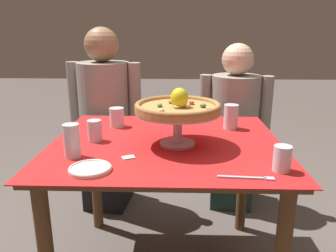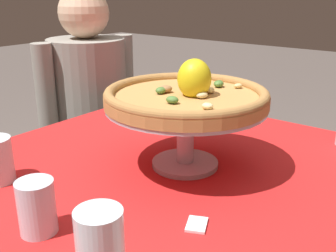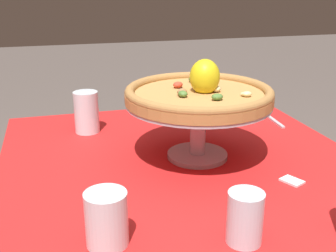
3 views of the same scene
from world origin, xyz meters
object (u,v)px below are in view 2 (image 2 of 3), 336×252
Objects in this scene: sugar_packet at (197,224)px; water_glass_side_left at (36,210)px; diner_right at (91,125)px; water_glass_back_right at (169,101)px; pizza at (187,95)px; pizza_stand at (186,121)px.

water_glass_side_left is at bearing 131.09° from sugar_packet.
water_glass_side_left is 1.09m from diner_right.
water_glass_back_right is at bearing 42.40° from sugar_packet.
sugar_packet is (-0.20, -0.17, -0.18)m from pizza.
water_glass_back_right is (0.66, 0.22, 0.01)m from water_glass_side_left.
water_glass_back_right is 2.57× the size of sugar_packet.
water_glass_side_left is 1.98× the size of sugar_packet.
water_glass_side_left reaches higher than sugar_packet.
pizza is at bearing -116.02° from diner_right.
water_glass_side_left is 0.09× the size of diner_right.
water_glass_side_left is at bearing 173.14° from pizza_stand.
diner_right reaches higher than water_glass_back_right.
water_glass_side_left is at bearing -161.64° from water_glass_back_right.
water_glass_side_left is 0.29m from sugar_packet.
pizza_stand is at bearing 114.44° from pizza.
pizza_stand is 0.33× the size of diner_right.
diner_right is (0.11, 0.53, -0.23)m from water_glass_back_right.
sugar_packet is at bearing -137.60° from water_glass_back_right.
diner_right is at bearing 43.95° from water_glass_side_left.
diner_right is at bearing 58.61° from sugar_packet.
pizza_stand is 0.39m from water_glass_back_right.
pizza is 0.41m from water_glass_side_left.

